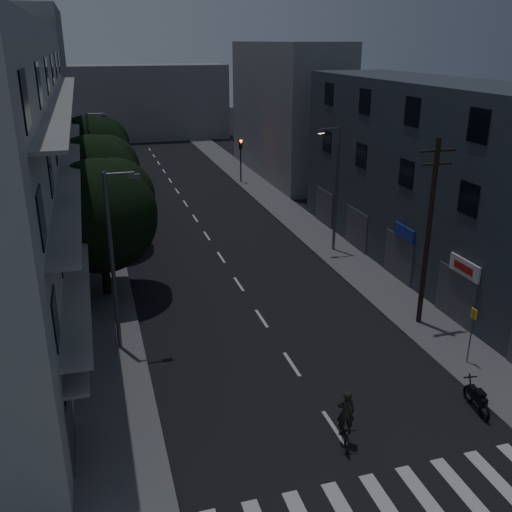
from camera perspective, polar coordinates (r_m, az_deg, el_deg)
ground at (r=41.39m, az=-5.08°, el=2.23°), size 160.00×160.00×0.00m
sidewalk_left at (r=40.69m, az=-15.48°, el=1.32°), size 3.00×90.00×0.15m
sidewalk_right at (r=43.36m, az=4.68°, el=3.21°), size 3.00×90.00×0.15m
crosswalk at (r=18.99m, az=13.08°, el=-23.45°), size 10.90×3.00×0.01m
lane_markings at (r=47.27m, az=-6.61°, el=4.54°), size 0.15×60.50×0.01m
building_left at (r=32.44m, az=-24.23°, el=8.11°), size 7.00×36.00×14.00m
building_right at (r=34.59m, az=18.59°, el=6.99°), size 6.19×28.00×11.00m
building_far_left at (r=61.92m, az=-21.19°, el=14.70°), size 6.00×20.00×16.00m
building_far_right at (r=59.24m, az=3.06°, el=14.33°), size 6.00×20.00×13.00m
building_far_end at (r=84.27m, az=-11.57°, el=14.84°), size 24.00×8.00×10.00m
tree_near at (r=30.78m, az=-15.26°, el=4.33°), size 5.99×5.99×7.39m
tree_mid at (r=38.19m, az=-15.86°, el=7.45°), size 6.07×6.07×7.47m
tree_far at (r=47.32m, az=-16.10°, el=10.01°), size 6.15×6.15×7.60m
traffic_signal_far_right at (r=55.59m, az=-1.54°, el=10.39°), size 0.28×0.37×4.10m
traffic_signal_far_left at (r=54.44m, az=-15.27°, el=9.45°), size 0.28×0.37×4.10m
street_lamp_left_near at (r=24.87m, az=-13.98°, el=0.16°), size 1.51×0.25×8.00m
street_lamp_right at (r=36.76m, az=7.90°, el=7.20°), size 1.51×0.25×8.00m
street_lamp_left_far at (r=45.19m, az=-15.99°, el=9.13°), size 1.51×0.25×8.00m
utility_pole at (r=27.57m, az=16.88°, el=2.48°), size 1.80×0.24×9.00m
bus_stop_sign at (r=25.70m, az=20.80°, el=-6.55°), size 0.06×0.35×2.52m
motorcycle at (r=23.58m, az=21.21°, el=-13.19°), size 0.55×1.87×1.20m
cyclist at (r=20.61m, az=8.88°, el=-16.43°), size 0.98×1.76×2.11m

